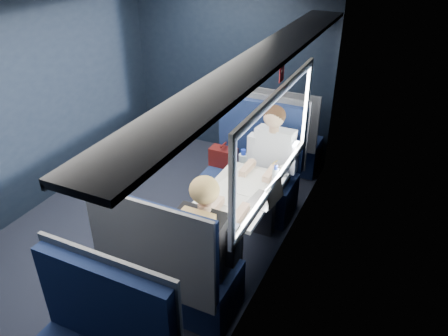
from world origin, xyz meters
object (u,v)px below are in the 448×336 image
at_px(laptop, 268,197).
at_px(seat_bay_far, 172,272).
at_px(seat_row_front, 280,141).
at_px(bottle_small, 275,177).
at_px(man, 270,161).
at_px(woman, 209,238).
at_px(seat_bay_near, 252,173).
at_px(table, 237,198).
at_px(cup, 284,171).

bearing_deg(laptop, seat_bay_far, -121.49).
height_order(seat_row_front, bottle_small, seat_row_front).
relative_size(seat_row_front, man, 0.88).
bearing_deg(woman, man, 90.00).
xyz_separation_m(seat_bay_far, woman, (0.25, 0.17, 0.31)).
relative_size(woman, bottle_small, 6.14).
distance_m(seat_bay_far, man, 1.62).
bearing_deg(seat_bay_near, man, -33.62).
relative_size(table, woman, 0.76).
relative_size(man, woman, 1.00).
distance_m(woman, laptop, 0.70).
bearing_deg(woman, bottle_small, 77.19).
relative_size(man, laptop, 4.23).
xyz_separation_m(laptop, cup, (-0.02, 0.50, -0.01)).
xyz_separation_m(seat_bay_far, seat_row_front, (0.00, 2.67, -0.00)).
bearing_deg(table, seat_row_front, 95.80).
relative_size(man, cup, 13.26).
bearing_deg(table, seat_bay_near, 102.53).
bearing_deg(laptop, seat_bay_near, 118.96).
xyz_separation_m(seat_bay_far, laptop, (0.50, 0.82, 0.39)).
xyz_separation_m(seat_row_front, woman, (0.25, -2.50, 0.32)).
distance_m(seat_row_front, cup, 1.49).
xyz_separation_m(table, laptop, (0.32, -0.06, 0.14)).
bearing_deg(cup, man, 131.64).
height_order(table, laptop, laptop).
distance_m(man, woman, 1.41).
relative_size(table, seat_bay_near, 0.79).
bearing_deg(seat_row_front, laptop, -74.83).
height_order(man, laptop, man).
xyz_separation_m(seat_row_front, laptop, (0.50, -1.85, 0.39)).
relative_size(seat_row_front, woman, 0.88).
height_order(seat_bay_near, woman, woman).
height_order(seat_bay_near, laptop, seat_bay_near).
bearing_deg(seat_bay_near, seat_row_front, 89.29).
distance_m(seat_bay_near, bottle_small, 0.90).
xyz_separation_m(seat_bay_near, seat_row_front, (0.01, 0.92, -0.01)).
distance_m(table, bottle_small, 0.41).
xyz_separation_m(table, seat_bay_near, (-0.19, 0.87, -0.24)).
bearing_deg(seat_bay_far, seat_bay_near, 90.37).
bearing_deg(bottle_small, seat_bay_far, -112.70).
height_order(bottle_small, cup, bottle_small).
bearing_deg(seat_bay_far, laptop, 58.51).
distance_m(table, seat_row_front, 1.82).
bearing_deg(seat_row_front, woman, -84.30).
distance_m(table, man, 0.70).
bearing_deg(seat_row_front, seat_bay_near, -90.71).
xyz_separation_m(woman, cup, (0.23, 1.15, 0.06)).
bearing_deg(man, woman, -90.00).
bearing_deg(bottle_small, woman, -102.81).
bearing_deg(cup, seat_bay_near, 138.65).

